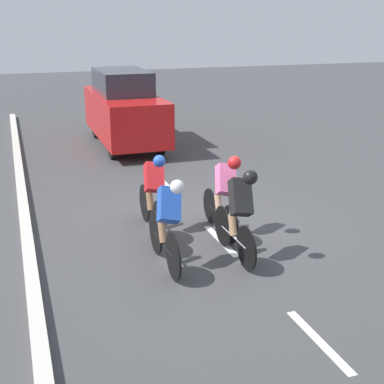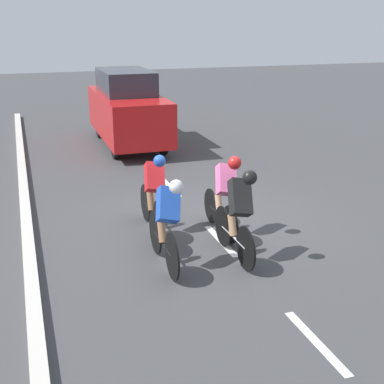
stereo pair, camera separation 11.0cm
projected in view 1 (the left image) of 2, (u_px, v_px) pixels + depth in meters
name	position (u px, v px, depth m)	size (l,w,h in m)	color
ground_plane	(206.00, 226.00, 9.98)	(60.00, 60.00, 0.00)	#424244
lane_stripe_near	(319.00, 341.00, 6.44)	(0.12, 1.40, 0.01)	white
lane_stripe_mid	(221.00, 240.00, 9.32)	(0.12, 1.40, 0.01)	white
lane_stripe_far	(169.00, 187.00, 12.19)	(0.12, 1.40, 0.01)	white
curb	(30.00, 263.00, 8.32)	(0.20, 27.20, 0.14)	beige
cyclist_blue	(167.00, 221.00, 8.12)	(0.44, 1.72, 1.48)	black
cyclist_black	(239.00, 211.00, 8.39)	(0.42, 1.66, 1.54)	black
cyclist_red	(153.00, 191.00, 9.50)	(0.40, 1.71, 1.48)	black
cyclist_pink	(224.00, 191.00, 9.40)	(0.44, 1.64, 1.48)	black
support_car	(124.00, 109.00, 15.83)	(1.70, 4.57, 2.22)	black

